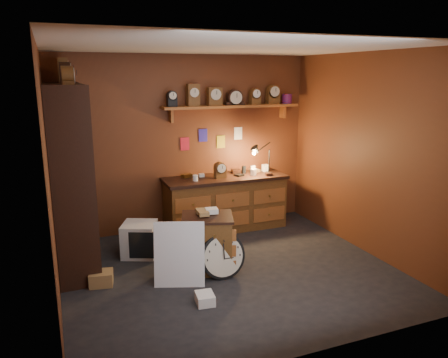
% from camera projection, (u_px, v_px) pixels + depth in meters
% --- Properties ---
extents(floor, '(4.00, 4.00, 0.00)m').
position_uv_depth(floor, '(230.00, 271.00, 5.48)').
color(floor, black).
rests_on(floor, ground).
extents(room_shell, '(4.02, 3.62, 2.71)m').
position_uv_depth(room_shell, '(230.00, 133.00, 5.19)').
color(room_shell, brown).
rests_on(room_shell, ground).
extents(shelving_unit, '(0.47, 1.60, 2.58)m').
position_uv_depth(shelving_unit, '(67.00, 169.00, 5.43)').
color(shelving_unit, black).
rests_on(shelving_unit, ground).
extents(workbench, '(1.94, 0.66, 1.36)m').
position_uv_depth(workbench, '(225.00, 200.00, 6.89)').
color(workbench, brown).
rests_on(workbench, ground).
extents(low_cabinet, '(0.76, 0.70, 0.80)m').
position_uv_depth(low_cabinet, '(207.00, 241.00, 5.43)').
color(low_cabinet, brown).
rests_on(low_cabinet, ground).
extents(big_round_clock, '(0.56, 0.18, 0.56)m').
position_uv_depth(big_round_clock, '(223.00, 256.00, 5.25)').
color(big_round_clock, black).
rests_on(big_round_clock, ground).
extents(white_panel, '(0.60, 0.35, 0.77)m').
position_uv_depth(white_panel, '(180.00, 284.00, 5.13)').
color(white_panel, silver).
rests_on(white_panel, ground).
extents(mini_fridge, '(0.57, 0.60, 0.45)m').
position_uv_depth(mini_fridge, '(140.00, 239.00, 5.91)').
color(mini_fridge, silver).
rests_on(mini_fridge, ground).
extents(floor_box_a, '(0.30, 0.27, 0.16)m').
position_uv_depth(floor_box_a, '(101.00, 278.00, 5.10)').
color(floor_box_a, olive).
rests_on(floor_box_a, ground).
extents(floor_box_b, '(0.21, 0.25, 0.11)m').
position_uv_depth(floor_box_b, '(205.00, 299.00, 4.69)').
color(floor_box_b, white).
rests_on(floor_box_b, ground).
extents(floor_box_c, '(0.22, 0.19, 0.16)m').
position_uv_depth(floor_box_c, '(177.00, 249.00, 5.96)').
color(floor_box_c, olive).
rests_on(floor_box_c, ground).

